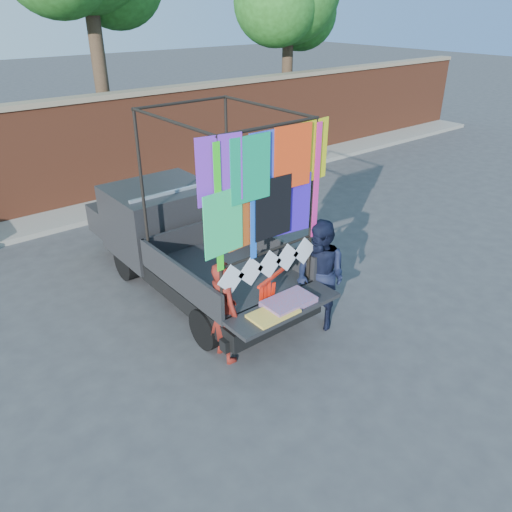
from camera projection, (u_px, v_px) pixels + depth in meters
ground at (277, 324)px, 7.95m from camera, size 90.00×90.00×0.00m
brick_wall at (91, 150)px, 12.20m from camera, size 30.00×0.45×2.61m
curb at (110, 207)px, 12.29m from camera, size 30.00×1.20×0.12m
pickup_truck at (177, 237)px, 8.90m from camera, size 2.06×5.17×3.25m
woman at (224, 312)px, 6.87m from camera, size 0.40×0.58×1.54m
man at (320, 276)px, 7.55m from camera, size 0.69×0.87×1.76m
streamer_bundle at (270, 288)px, 7.10m from camera, size 0.82×0.30×0.59m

